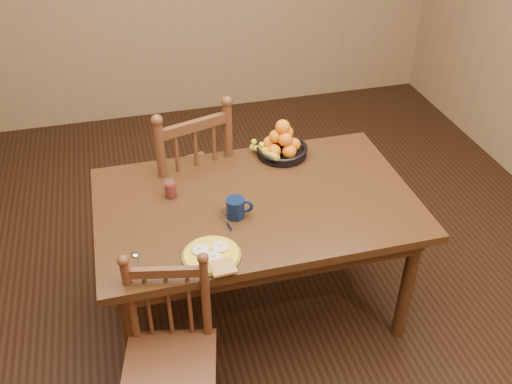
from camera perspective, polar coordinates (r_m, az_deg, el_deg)
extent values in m
cube|color=black|center=(3.37, 0.00, -11.15)|extent=(4.50, 5.00, 0.01)
cube|color=black|center=(2.88, 0.00, -1.17)|extent=(1.60, 1.00, 0.04)
cube|color=black|center=(3.26, -1.87, 2.10)|extent=(1.40, 0.04, 0.10)
cube|color=black|center=(2.62, 2.35, -7.78)|extent=(1.40, 0.04, 0.10)
cube|color=black|center=(3.15, 12.77, -0.20)|extent=(0.04, 0.84, 0.10)
cube|color=black|center=(2.87, -14.07, -4.48)|extent=(0.04, 0.84, 0.10)
cylinder|color=black|center=(2.79, -12.28, -14.36)|extent=(0.07, 0.07, 0.70)
cylinder|color=black|center=(3.07, 14.87, -9.09)|extent=(0.07, 0.07, 0.70)
cylinder|color=black|center=(3.37, -13.38, -4.09)|extent=(0.07, 0.07, 0.70)
cylinder|color=black|center=(3.61, 9.19, -0.54)|extent=(0.07, 0.07, 0.70)
cube|color=#482815|center=(3.45, -7.27, 0.91)|extent=(0.61, 0.59, 0.04)
cylinder|color=#482815|center=(3.81, -5.48, -0.04)|extent=(0.04, 0.04, 0.48)
cylinder|color=#482815|center=(3.70, -11.04, -1.94)|extent=(0.04, 0.04, 0.48)
cylinder|color=#482815|center=(3.54, -2.70, -3.11)|extent=(0.04, 0.04, 0.48)
cylinder|color=#482815|center=(3.42, -8.62, -5.28)|extent=(0.04, 0.04, 0.48)
cylinder|color=#482815|center=(3.21, -2.77, 4.39)|extent=(0.05, 0.05, 0.58)
cylinder|color=#482815|center=(3.07, -9.36, 2.31)|extent=(0.05, 0.05, 0.58)
cylinder|color=#482815|center=(3.16, -5.93, 2.52)|extent=(0.02, 0.02, 0.45)
cube|color=#482815|center=(3.03, -6.23, 6.59)|extent=(0.40, 0.15, 0.06)
cube|color=#482815|center=(2.60, -8.60, -16.90)|extent=(0.47, 0.45, 0.04)
cylinder|color=#482815|center=(2.89, -11.31, -17.00)|extent=(0.03, 0.03, 0.39)
cylinder|color=#482815|center=(2.85, -4.57, -17.03)|extent=(0.03, 0.03, 0.39)
cylinder|color=#482815|center=(2.56, -12.43, -10.59)|extent=(0.04, 0.04, 0.47)
cylinder|color=#482815|center=(2.52, -5.04, -10.56)|extent=(0.04, 0.04, 0.47)
cylinder|color=#482815|center=(2.57, -8.67, -11.29)|extent=(0.02, 0.02, 0.36)
cube|color=#482815|center=(2.43, -9.11, -7.94)|extent=(0.32, 0.09, 0.05)
cylinder|color=#59601E|center=(2.55, -4.47, -6.36)|extent=(0.26, 0.26, 0.01)
cylinder|color=gold|center=(2.54, -4.47, -6.24)|extent=(0.24, 0.24, 0.01)
ellipsoid|color=silver|center=(2.56, -5.63, -5.71)|extent=(0.08, 0.08, 0.01)
cube|color=#F2E08C|center=(2.55, -5.64, -5.52)|extent=(0.02, 0.02, 0.01)
ellipsoid|color=silver|center=(2.56, -3.62, -5.46)|extent=(0.08, 0.08, 0.01)
cube|color=#F2E08C|center=(2.56, -3.63, -5.27)|extent=(0.02, 0.02, 0.01)
ellipsoid|color=silver|center=(2.51, -4.35, -6.50)|extent=(0.08, 0.08, 0.01)
cube|color=#F2E08C|center=(2.51, -4.36, -6.31)|extent=(0.02, 0.02, 0.01)
cube|color=brown|center=(2.46, -3.32, -7.50)|extent=(0.11, 0.11, 0.01)
cube|color=silver|center=(2.73, -3.00, -3.07)|extent=(0.04, 0.15, 0.00)
cube|color=silver|center=(2.79, -3.13, -1.97)|extent=(0.03, 0.05, 0.00)
cube|color=silver|center=(2.55, -11.55, -7.13)|extent=(0.02, 0.12, 0.00)
ellipsoid|color=silver|center=(2.61, -12.03, -6.07)|extent=(0.03, 0.04, 0.01)
cylinder|color=#091633|center=(2.74, -2.08, -1.61)|extent=(0.09, 0.09, 0.10)
torus|color=#091633|center=(2.75, -1.02, -1.45)|extent=(0.07, 0.04, 0.07)
cylinder|color=black|center=(2.71, -2.10, -0.84)|extent=(0.08, 0.08, 0.00)
cylinder|color=silver|center=(2.90, -8.55, 0.32)|extent=(0.06, 0.06, 0.09)
cylinder|color=maroon|center=(2.91, -8.54, 0.21)|extent=(0.05, 0.05, 0.07)
cylinder|color=black|center=(3.23, 2.60, 3.90)|extent=(0.28, 0.28, 0.02)
torus|color=black|center=(3.21, 2.62, 4.43)|extent=(0.29, 0.29, 0.02)
cylinder|color=black|center=(3.23, 2.60, 3.78)|extent=(0.10, 0.10, 0.01)
sphere|color=orange|center=(3.22, 3.82, 4.77)|extent=(0.07, 0.07, 0.07)
sphere|color=orange|center=(3.26, 2.65, 5.28)|extent=(0.08, 0.08, 0.08)
sphere|color=orange|center=(3.22, 1.44, 4.91)|extent=(0.08, 0.08, 0.08)
sphere|color=orange|center=(3.15, 1.85, 4.11)|extent=(0.07, 0.07, 0.07)
sphere|color=orange|center=(3.15, 3.36, 4.08)|extent=(0.08, 0.08, 0.08)
sphere|color=orange|center=(3.20, 3.02, 5.96)|extent=(0.08, 0.08, 0.08)
sphere|color=orange|center=(3.17, 1.99, 5.58)|extent=(0.07, 0.07, 0.07)
sphere|color=orange|center=(3.14, 2.95, 5.26)|extent=(0.08, 0.08, 0.08)
sphere|color=orange|center=(3.14, 2.68, 6.52)|extent=(0.08, 0.08, 0.08)
cylinder|color=yellow|center=(3.15, 1.26, 3.85)|extent=(0.10, 0.17, 0.07)
cylinder|color=yellow|center=(3.19, 0.67, 4.26)|extent=(0.14, 0.15, 0.07)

